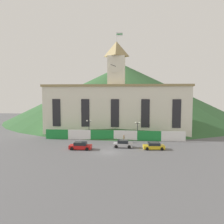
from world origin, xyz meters
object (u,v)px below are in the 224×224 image
object	(u,v)px
street_lamp_left	(89,125)
car_yellow_coupe	(154,146)
car_red_sedan	(81,146)
pedestrian	(124,138)
street_lamp_center	(138,127)
car_silver_hatch	(123,144)

from	to	relation	value
street_lamp_left	car_yellow_coupe	distance (m)	17.25
car_red_sedan	pedestrian	xyz separation A→B (m)	(8.29, 7.32, 0.23)
street_lamp_left	pedestrian	bearing A→B (deg)	-16.61
street_lamp_center	car_silver_hatch	size ratio (longest dim) A/B	1.11
street_lamp_center	car_yellow_coupe	xyz separation A→B (m)	(3.04, -8.42, -2.62)
street_lamp_center	car_yellow_coupe	distance (m)	9.33
car_red_sedan	street_lamp_center	bearing A→B (deg)	-140.07
car_silver_hatch	street_lamp_left	bearing A→B (deg)	140.88
car_silver_hatch	car_yellow_coupe	bearing A→B (deg)	-6.75
car_silver_hatch	car_red_sedan	size ratio (longest dim) A/B	0.89
car_silver_hatch	car_yellow_coupe	distance (m)	6.24
car_yellow_coupe	car_red_sedan	distance (m)	14.57
street_lamp_left	street_lamp_center	xyz separation A→B (m)	(11.74, 0.00, -0.20)
car_yellow_coupe	car_red_sedan	bearing A→B (deg)	-178.72
street_lamp_left	car_red_sedan	bearing A→B (deg)	-88.31
street_lamp_center	car_silver_hatch	bearing A→B (deg)	-112.65
car_silver_hatch	car_yellow_coupe	world-z (taller)	car_silver_hatch
car_silver_hatch	car_red_sedan	bearing A→B (deg)	-162.11
street_lamp_center	pedestrian	bearing A→B (deg)	-141.00
street_lamp_left	car_silver_hatch	xyz separation A→B (m)	(8.62, -7.49, -2.76)
car_silver_hatch	car_red_sedan	world-z (taller)	car_silver_hatch
car_yellow_coupe	street_lamp_center	bearing A→B (deg)	105.40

